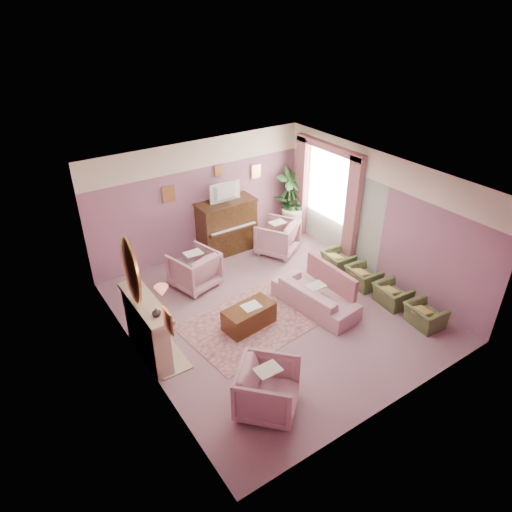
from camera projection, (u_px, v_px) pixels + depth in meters
floor at (274, 311)px, 9.30m from camera, size 5.50×6.00×0.01m
ceiling at (277, 181)px, 7.88m from camera, size 5.50×6.00×0.01m
wall_back at (201, 199)px, 10.74m from camera, size 5.50×0.02×2.80m
wall_front at (400, 338)px, 6.44m from camera, size 5.50×0.02×2.80m
wall_left at (136, 299)px, 7.26m from camera, size 0.02×6.00×2.80m
wall_right at (378, 216)px, 9.92m from camera, size 0.02×6.00×2.80m
picture_rail_band at (198, 154)px, 10.19m from camera, size 5.50×0.01×0.65m
stripe_panel at (335, 209)px, 11.00m from camera, size 0.01×3.00×2.15m
fireplace_surround at (147, 330)px, 7.91m from camera, size 0.30×1.40×1.10m
fireplace_inset at (153, 335)px, 8.04m from camera, size 0.18×0.72×0.68m
fire_ember at (157, 342)px, 8.15m from camera, size 0.06×0.54×0.10m
mantel_shelf at (145, 303)px, 7.64m from camera, size 0.40×1.55×0.07m
hearth at (161, 349)px, 8.28m from camera, size 0.55×1.50×0.02m
mirror_frame at (131, 271)px, 7.23m from camera, size 0.04×0.72×1.20m
mirror_glass at (133, 270)px, 7.24m from camera, size 0.01×0.60×1.06m
sconce_shade at (162, 291)px, 6.43m from camera, size 0.20×0.20×0.16m
piano at (227, 227)px, 11.13m from camera, size 1.40×0.60×1.30m
piano_keyshelf at (234, 230)px, 10.84m from camera, size 1.30×0.12×0.06m
piano_keys at (234, 228)px, 10.82m from camera, size 1.20×0.08×0.02m
piano_top at (226, 202)px, 10.80m from camera, size 1.45×0.65×0.04m
television at (227, 191)px, 10.62m from camera, size 0.80×0.12×0.48m
print_back_left at (169, 194)px, 10.16m from camera, size 0.30×0.03×0.38m
print_back_right at (256, 171)px, 11.27m from camera, size 0.26×0.03×0.34m
print_back_mid at (219, 171)px, 10.65m from camera, size 0.22×0.03×0.26m
print_left_wall at (168, 321)px, 6.26m from camera, size 0.03×0.28×0.36m
window_blind at (329, 182)px, 10.85m from camera, size 0.03×1.40×1.80m
curtain_left at (352, 212)px, 10.36m from camera, size 0.16×0.34×2.60m
curtain_right at (301, 187)px, 11.67m from camera, size 0.16×0.34×2.60m
pelmet at (329, 147)px, 10.38m from camera, size 0.16×2.20×0.16m
mantel_plant at (132, 279)px, 7.95m from camera, size 0.16×0.16×0.28m
mantel_vase at (156, 312)px, 7.23m from camera, size 0.16×0.16×0.16m
area_rug at (251, 323)px, 8.94m from camera, size 2.68×2.07×0.01m
coffee_table at (249, 317)px, 8.76m from camera, size 1.05×0.61×0.45m
table_paper at (251, 306)px, 8.67m from camera, size 0.35×0.28×0.01m
sofa at (315, 292)px, 9.21m from camera, size 0.62×1.87×0.75m
sofa_throw at (331, 277)px, 9.29m from camera, size 0.09×1.41×0.52m
floral_armchair_left at (194, 268)px, 9.86m from camera, size 0.89×0.89×0.92m
floral_armchair_right at (277, 236)px, 11.14m from camera, size 0.89×0.89×0.92m
floral_armchair_front at (268, 387)px, 6.89m from camera, size 0.89×0.89×0.92m
olive_chair_a at (425, 312)px, 8.76m from camera, size 0.48×0.68×0.59m
olive_chair_b at (393, 292)px, 9.35m from camera, size 0.48×0.68×0.59m
olive_chair_c at (363, 274)px, 9.94m from camera, size 0.48×0.68×0.59m
olive_chair_d at (338, 258)px, 10.53m from camera, size 0.48×0.68×0.59m
side_table at (292, 222)px, 12.05m from camera, size 0.52×0.52×0.70m
side_plant_big at (292, 204)px, 11.79m from camera, size 0.30×0.30×0.34m
side_plant_small at (298, 205)px, 11.79m from camera, size 0.16×0.16×0.28m
palm_pot at (288, 226)px, 12.28m from camera, size 0.34×0.34×0.34m
palm_plant at (290, 195)px, 11.83m from camera, size 0.76×0.76×1.44m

